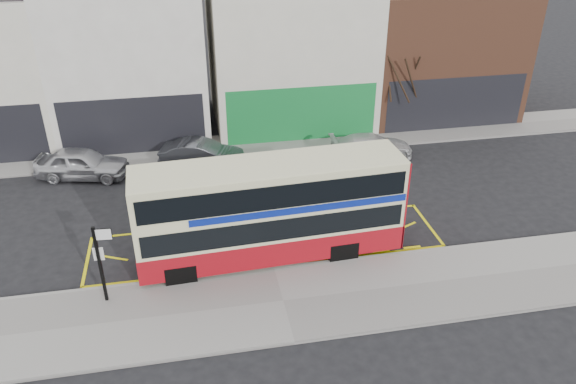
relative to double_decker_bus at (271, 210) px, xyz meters
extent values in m
plane|color=black|center=(-0.08, -0.60, -2.10)|extent=(120.00, 120.00, 0.00)
cube|color=gray|center=(-0.08, -2.90, -2.02)|extent=(40.00, 4.00, 0.15)
cube|color=gray|center=(-0.08, -0.98, -2.02)|extent=(40.00, 0.15, 0.15)
cube|color=gray|center=(-0.08, 10.40, -2.02)|extent=(50.00, 3.00, 0.15)
cube|color=silver|center=(-5.58, 14.40, 2.40)|extent=(8.00, 8.00, 9.00)
cube|color=black|center=(-5.58, 10.42, -0.50)|extent=(7.36, 0.06, 3.20)
cube|color=black|center=(-5.58, 10.44, -0.70)|extent=(5.60, 0.04, 2.00)
cube|color=beige|center=(3.42, 14.40, 2.15)|extent=(9.00, 8.00, 8.50)
cube|color=#157834|center=(3.42, 10.42, -0.50)|extent=(8.28, 0.06, 3.20)
cube|color=black|center=(3.42, 10.44, -0.70)|extent=(6.30, 0.04, 2.00)
cube|color=brown|center=(12.42, 14.40, 1.65)|extent=(9.00, 8.00, 7.50)
cube|color=black|center=(12.42, 10.42, -0.50)|extent=(8.28, 0.06, 3.20)
cube|color=black|center=(12.42, 10.44, -0.70)|extent=(6.30, 0.04, 2.00)
cube|color=beige|center=(-0.03, 0.00, 0.05)|extent=(10.06, 2.74, 3.67)
cube|color=maroon|center=(-0.03, 0.00, -1.28)|extent=(10.10, 2.79, 1.00)
cube|color=maroon|center=(4.92, 0.24, 0.05)|extent=(0.17, 2.30, 3.67)
cube|color=black|center=(-0.03, 0.00, -0.20)|extent=(9.66, 2.79, 0.86)
cube|color=black|center=(-0.03, 0.00, 1.16)|extent=(9.66, 2.79, 0.91)
cube|color=navy|center=(0.87, 0.04, 0.53)|extent=(8.07, 2.70, 0.27)
cube|color=black|center=(-4.99, -0.24, -0.42)|extent=(0.16, 2.08, 1.45)
cube|color=black|center=(-4.99, -0.24, 1.16)|extent=(0.16, 2.08, 0.91)
cube|color=black|center=(-4.98, -0.24, 0.44)|extent=(0.13, 1.59, 0.32)
cube|color=beige|center=(-0.03, 0.00, 1.84)|extent=(10.05, 2.65, 0.11)
cylinder|color=black|center=(-3.51, -1.18, -1.65)|extent=(0.92, 0.30, 0.91)
cylinder|color=black|center=(-3.61, 0.84, -1.65)|extent=(0.92, 0.30, 0.91)
cylinder|color=black|center=(2.64, -0.88, -1.65)|extent=(0.92, 0.30, 0.91)
cylinder|color=black|center=(2.54, 1.14, -1.65)|extent=(0.92, 0.30, 0.91)
cube|color=black|center=(-6.08, -1.71, -0.46)|extent=(0.11, 0.11, 2.98)
cube|color=white|center=(-5.78, -1.73, 0.74)|extent=(0.54, 0.08, 0.44)
cube|color=white|center=(-6.07, -1.65, -0.06)|extent=(0.35, 0.06, 0.50)
imported|color=silver|center=(-8.05, 8.29, -1.35)|extent=(4.70, 2.69, 1.51)
imported|color=#46484E|center=(-2.21, 8.36, -1.40)|extent=(4.46, 2.62, 1.39)
imported|color=silver|center=(6.59, 7.79, -1.47)|extent=(4.43, 1.96, 1.26)
cylinder|color=#301F15|center=(9.02, 10.68, -1.00)|extent=(0.24, 0.24, 2.20)
camera|label=1|loc=(-2.75, -17.78, 10.80)|focal=35.00mm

